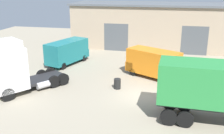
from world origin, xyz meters
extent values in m
plane|color=gray|center=(0.00, 0.00, 0.00)|extent=(60.00, 60.00, 0.00)
cube|color=tan|center=(0.00, 17.43, 2.89)|extent=(22.52, 6.87, 5.78)
cube|color=#565B60|center=(0.00, 17.43, 5.91)|extent=(23.02, 7.37, 0.25)
cube|color=#4C5156|center=(-4.95, 14.03, 1.80)|extent=(3.20, 0.08, 3.60)
cube|color=#4C5156|center=(4.95, 14.03, 1.80)|extent=(3.20, 0.08, 3.60)
cube|color=silver|center=(-10.36, -2.02, 2.19)|extent=(3.43, 3.40, 3.34)
cube|color=silver|center=(-10.24, -1.86, 4.14)|extent=(2.68, 2.59, 0.60)
cube|color=#232326|center=(-8.62, 0.42, 0.64)|extent=(3.72, 4.10, 0.24)
cylinder|color=#B2B2B7|center=(-8.15, -0.65, 0.47)|extent=(1.09, 1.22, 0.56)
cylinder|color=black|center=(-9.81, -3.15, 0.52)|extent=(0.85, 1.03, 1.05)
cylinder|color=black|center=(-7.49, 0.11, 0.52)|extent=(0.85, 1.03, 1.05)
cylinder|color=black|center=(-9.29, 1.39, 0.52)|extent=(0.85, 1.03, 1.05)
cylinder|color=black|center=(-6.97, 0.85, 0.52)|extent=(0.85, 1.03, 1.05)
cylinder|color=black|center=(-8.76, 2.12, 0.52)|extent=(0.85, 1.03, 1.05)
cylinder|color=black|center=(3.24, -2.02, 0.52)|extent=(1.05, 0.33, 1.04)
cylinder|color=black|center=(3.17, -4.22, 0.52)|extent=(1.05, 0.33, 1.04)
cylinder|color=black|center=(2.24, -1.98, 0.52)|extent=(1.05, 0.33, 1.04)
cylinder|color=black|center=(2.17, -4.18, 0.52)|extent=(1.05, 0.33, 1.04)
cube|color=orange|center=(0.58, 4.61, 1.49)|extent=(5.33, 4.13, 2.27)
cube|color=orange|center=(-1.30, 5.63, 0.81)|extent=(1.74, 2.19, 0.90)
cube|color=black|center=(-0.95, 5.44, 1.95)|extent=(0.87, 1.52, 0.82)
cylinder|color=black|center=(-1.31, 4.67, 0.36)|extent=(0.78, 0.61, 0.72)
cylinder|color=black|center=(-0.50, 6.16, 0.36)|extent=(0.78, 0.61, 0.72)
cylinder|color=black|center=(1.65, 3.06, 0.36)|extent=(0.78, 0.61, 0.72)
cylinder|color=black|center=(2.46, 4.56, 0.36)|extent=(0.78, 0.61, 0.72)
cube|color=#197075|center=(-8.98, 6.94, 1.47)|extent=(3.51, 5.60, 2.22)
cube|color=#197075|center=(-8.28, 9.09, 0.81)|extent=(2.18, 1.47, 0.90)
cube|color=black|center=(-8.41, 8.71, 1.92)|extent=(1.62, 0.59, 0.80)
cylinder|color=black|center=(-9.23, 8.93, 0.36)|extent=(0.51, 0.78, 0.72)
cylinder|color=black|center=(-7.61, 8.40, 0.36)|extent=(0.51, 0.78, 0.72)
cylinder|color=black|center=(-10.35, 5.47, 0.36)|extent=(0.51, 0.78, 0.72)
cylinder|color=black|center=(-8.73, 4.95, 0.36)|extent=(0.51, 0.78, 0.72)
cylinder|color=black|center=(-2.16, 1.03, 0.44)|extent=(0.58, 0.58, 0.88)
camera|label=1|loc=(1.89, -19.30, 8.52)|focal=42.00mm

